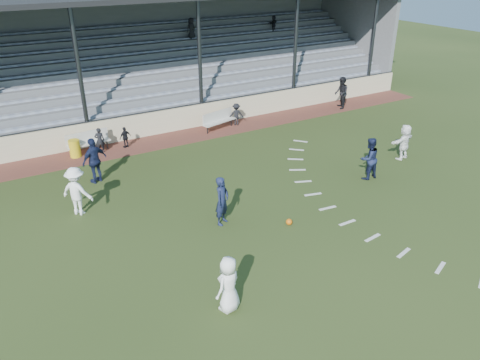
{
  "coord_description": "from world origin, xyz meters",
  "views": [
    {
      "loc": [
        -7.38,
        -10.08,
        8.48
      ],
      "look_at": [
        0.0,
        2.5,
        1.3
      ],
      "focal_mm": 35.0,
      "sensor_mm": 36.0,
      "label": 1
    }
  ],
  "objects_px": {
    "official": "(341,93)",
    "player_white_lead": "(229,284)",
    "football": "(289,222)",
    "bench_right": "(218,119)",
    "player_navy_lead": "(222,201)",
    "bench_left": "(88,140)",
    "trash_bin": "(75,148)"
  },
  "relations": [
    {
      "from": "official",
      "to": "player_white_lead",
      "type": "bearing_deg",
      "value": -21.19
    },
    {
      "from": "official",
      "to": "football",
      "type": "bearing_deg",
      "value": -19.37
    },
    {
      "from": "official",
      "to": "bench_right",
      "type": "bearing_deg",
      "value": -64.32
    },
    {
      "from": "player_navy_lead",
      "to": "official",
      "type": "distance_m",
      "value": 14.62
    },
    {
      "from": "football",
      "to": "player_white_lead",
      "type": "height_order",
      "value": "player_white_lead"
    },
    {
      "from": "bench_left",
      "to": "bench_right",
      "type": "bearing_deg",
      "value": -8.71
    },
    {
      "from": "trash_bin",
      "to": "official",
      "type": "distance_m",
      "value": 15.32
    },
    {
      "from": "bench_left",
      "to": "official",
      "type": "distance_m",
      "value": 14.64
    },
    {
      "from": "official",
      "to": "bench_left",
      "type": "bearing_deg",
      "value": -64.28
    },
    {
      "from": "bench_right",
      "to": "player_navy_lead",
      "type": "distance_m",
      "value": 9.46
    },
    {
      "from": "football",
      "to": "player_navy_lead",
      "type": "distance_m",
      "value": 2.42
    },
    {
      "from": "bench_right",
      "to": "player_navy_lead",
      "type": "height_order",
      "value": "player_navy_lead"
    },
    {
      "from": "bench_right",
      "to": "player_navy_lead",
      "type": "bearing_deg",
      "value": -132.14
    },
    {
      "from": "trash_bin",
      "to": "player_white_lead",
      "type": "xyz_separation_m",
      "value": [
        1.12,
        -12.33,
        0.38
      ]
    },
    {
      "from": "bench_right",
      "to": "player_white_lead",
      "type": "xyz_separation_m",
      "value": [
        -6.22,
        -12.28,
        0.22
      ]
    },
    {
      "from": "bench_left",
      "to": "trash_bin",
      "type": "distance_m",
      "value": 0.78
    },
    {
      "from": "football",
      "to": "player_white_lead",
      "type": "relative_size",
      "value": 0.14
    },
    {
      "from": "trash_bin",
      "to": "bench_left",
      "type": "bearing_deg",
      "value": 25.67
    },
    {
      "from": "bench_right",
      "to": "trash_bin",
      "type": "height_order",
      "value": "bench_right"
    },
    {
      "from": "football",
      "to": "player_white_lead",
      "type": "xyz_separation_m",
      "value": [
        -3.82,
        -2.61,
        0.69
      ]
    },
    {
      "from": "trash_bin",
      "to": "player_white_lead",
      "type": "distance_m",
      "value": 12.39
    },
    {
      "from": "official",
      "to": "trash_bin",
      "type": "bearing_deg",
      "value": -62.9
    },
    {
      "from": "bench_right",
      "to": "trash_bin",
      "type": "bearing_deg",
      "value": 164.66
    },
    {
      "from": "football",
      "to": "official",
      "type": "relative_size",
      "value": 0.12
    },
    {
      "from": "player_navy_lead",
      "to": "football",
      "type": "bearing_deg",
      "value": -66.98
    },
    {
      "from": "football",
      "to": "player_navy_lead",
      "type": "height_order",
      "value": "player_navy_lead"
    },
    {
      "from": "bench_right",
      "to": "football",
      "type": "distance_m",
      "value": 9.97
    },
    {
      "from": "bench_left",
      "to": "football",
      "type": "relative_size",
      "value": 9.06
    },
    {
      "from": "trash_bin",
      "to": "bench_right",
      "type": "bearing_deg",
      "value": -0.36
    },
    {
      "from": "bench_left",
      "to": "trash_bin",
      "type": "height_order",
      "value": "bench_left"
    },
    {
      "from": "football",
      "to": "official",
      "type": "bearing_deg",
      "value": 41.63
    },
    {
      "from": "player_navy_lead",
      "to": "official",
      "type": "relative_size",
      "value": 0.94
    }
  ]
}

